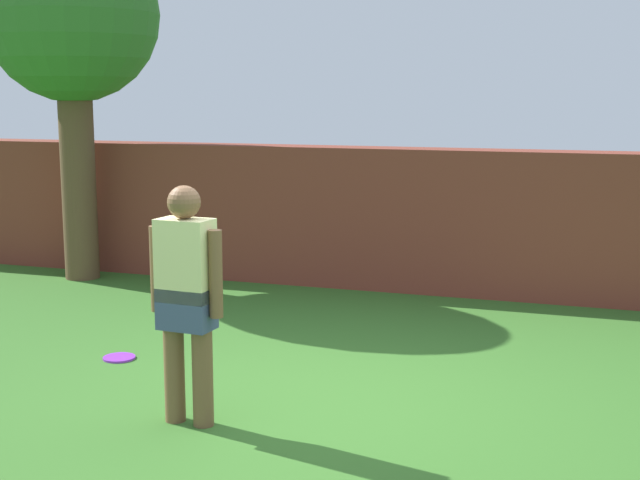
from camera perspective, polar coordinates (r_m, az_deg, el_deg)
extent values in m
plane|color=#336623|center=(6.42, -0.40, -10.69)|extent=(40.00, 40.00, 0.00)
cube|color=brown|center=(10.34, -1.18, 1.65)|extent=(13.49, 0.50, 1.60)
cylinder|color=brown|center=(10.88, -15.31, 4.21)|extent=(0.40, 0.40, 2.54)
sphere|color=#337028|center=(10.87, -15.74, 13.85)|extent=(2.02, 2.02, 2.02)
cylinder|color=brown|center=(6.12, -9.38, -7.67)|extent=(0.14, 0.14, 0.85)
cylinder|color=brown|center=(6.01, -7.58, -7.95)|extent=(0.14, 0.14, 0.85)
cube|color=#3F4C72|center=(5.96, -8.58, -4.36)|extent=(0.38, 0.25, 0.28)
cube|color=beige|center=(5.89, -8.65, -1.29)|extent=(0.38, 0.25, 0.55)
sphere|color=brown|center=(5.83, -8.75, 2.42)|extent=(0.22, 0.22, 0.22)
cylinder|color=brown|center=(6.02, -10.47, -1.83)|extent=(0.09, 0.09, 0.58)
cylinder|color=brown|center=(5.79, -6.73, -2.19)|extent=(0.09, 0.09, 0.58)
cylinder|color=purple|center=(7.70, -12.81, -7.40)|extent=(0.27, 0.27, 0.02)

